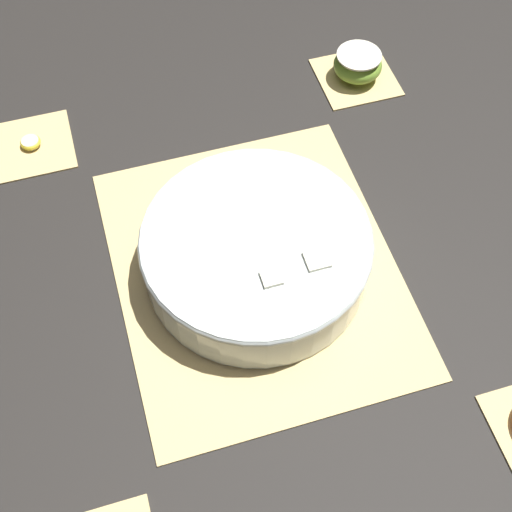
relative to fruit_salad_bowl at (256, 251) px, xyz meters
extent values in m
plane|color=black|center=(0.00, 0.00, -0.05)|extent=(6.00, 6.00, 0.00)
cube|color=#D6B775|center=(0.00, 0.00, -0.04)|extent=(0.44, 0.36, 0.01)
cube|color=brown|center=(-0.18, 0.00, -0.04)|extent=(0.01, 0.36, 0.00)
cube|color=brown|center=(-0.13, 0.00, -0.04)|extent=(0.01, 0.36, 0.00)
cube|color=brown|center=(-0.09, 0.00, -0.04)|extent=(0.01, 0.36, 0.00)
cube|color=brown|center=(-0.04, 0.00, -0.04)|extent=(0.01, 0.36, 0.00)
cube|color=brown|center=(0.00, 0.00, -0.04)|extent=(0.01, 0.36, 0.00)
cube|color=brown|center=(0.04, 0.00, -0.04)|extent=(0.01, 0.36, 0.00)
cube|color=brown|center=(0.09, 0.00, -0.04)|extent=(0.01, 0.36, 0.00)
cube|color=brown|center=(0.13, 0.00, -0.04)|extent=(0.01, 0.36, 0.00)
cube|color=brown|center=(0.18, 0.00, -0.04)|extent=(0.01, 0.36, 0.00)
cube|color=#D6B775|center=(0.31, -0.26, -0.04)|extent=(0.12, 0.12, 0.01)
cube|color=brown|center=(0.29, -0.26, -0.04)|extent=(0.00, 0.12, 0.00)
cube|color=brown|center=(0.33, -0.26, -0.04)|extent=(0.00, 0.12, 0.00)
cube|color=#D6B775|center=(0.31, 0.26, -0.04)|extent=(0.12, 0.12, 0.01)
cube|color=brown|center=(0.27, 0.26, -0.04)|extent=(0.00, 0.12, 0.00)
cube|color=brown|center=(0.29, 0.26, -0.04)|extent=(0.00, 0.12, 0.00)
cube|color=brown|center=(0.32, 0.26, -0.04)|extent=(0.00, 0.12, 0.00)
cube|color=brown|center=(0.34, 0.26, -0.04)|extent=(0.00, 0.12, 0.00)
cylinder|color=silver|center=(0.00, 0.00, 0.00)|extent=(0.29, 0.29, 0.07)
torus|color=silver|center=(0.00, 0.00, 0.02)|extent=(0.30, 0.30, 0.01)
cylinder|color=beige|center=(0.04, -0.06, -0.01)|extent=(0.03, 0.03, 0.01)
cylinder|color=beige|center=(-0.08, -0.06, 0.00)|extent=(0.03, 0.03, 0.01)
cylinder|color=beige|center=(0.00, -0.11, -0.01)|extent=(0.03, 0.03, 0.01)
cylinder|color=beige|center=(0.02, 0.10, 0.02)|extent=(0.03, 0.03, 0.01)
cylinder|color=beige|center=(0.04, 0.07, -0.03)|extent=(0.03, 0.03, 0.01)
cylinder|color=beige|center=(0.01, -0.11, 0.01)|extent=(0.03, 0.03, 0.01)
cube|color=#EFEACC|center=(-0.04, -0.02, 0.02)|extent=(0.02, 0.02, 0.02)
cube|color=#EFEACC|center=(-0.05, 0.03, 0.00)|extent=(0.03, 0.03, 0.03)
cube|color=#EFEACC|center=(0.06, 0.10, 0.01)|extent=(0.02, 0.02, 0.02)
cube|color=#EFEACC|center=(-0.07, 0.01, -0.02)|extent=(0.02, 0.02, 0.02)
cube|color=#EFEACC|center=(0.07, -0.04, 0.01)|extent=(0.03, 0.03, 0.03)
cube|color=#EFEACC|center=(-0.05, -0.06, 0.02)|extent=(0.03, 0.03, 0.03)
cube|color=#EFEACC|center=(-0.06, 0.00, 0.02)|extent=(0.02, 0.02, 0.02)
cube|color=#EFEACC|center=(-0.03, -0.08, -0.01)|extent=(0.03, 0.03, 0.03)
ellipsoid|color=#F9A338|center=(0.06, 0.01, 0.00)|extent=(0.02, 0.01, 0.01)
ellipsoid|color=#F9A338|center=(0.08, 0.01, -0.02)|extent=(0.03, 0.01, 0.01)
ellipsoid|color=#F9A338|center=(0.01, 0.08, 0.00)|extent=(0.03, 0.02, 0.01)
ellipsoid|color=#B2231E|center=(0.03, -0.02, -0.02)|extent=(0.03, 0.02, 0.01)
ellipsoid|color=#7FAD38|center=(0.31, -0.26, -0.02)|extent=(0.08, 0.08, 0.04)
cylinder|color=#EFEACC|center=(0.31, -0.26, 0.00)|extent=(0.07, 0.07, 0.00)
cylinder|color=beige|center=(0.31, 0.26, -0.04)|extent=(0.03, 0.03, 0.01)
torus|color=yellow|center=(0.31, 0.26, -0.04)|extent=(0.03, 0.03, 0.01)
camera|label=1|loc=(-0.48, 0.14, 0.76)|focal=50.00mm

